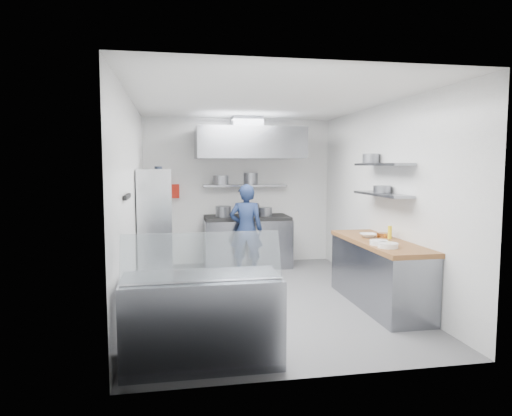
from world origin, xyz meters
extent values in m
plane|color=#505053|center=(0.00, 0.00, 0.00)|extent=(5.00, 5.00, 0.00)
plane|color=silver|center=(0.00, 0.00, 2.80)|extent=(5.00, 5.00, 0.00)
cube|color=white|center=(0.00, 2.50, 1.40)|extent=(3.60, 2.80, 0.02)
cube|color=white|center=(0.00, -2.50, 1.40)|extent=(3.60, 2.80, 0.02)
cube|color=white|center=(-1.80, 0.00, 1.40)|extent=(2.80, 5.00, 0.02)
cube|color=white|center=(1.80, 0.00, 1.40)|extent=(2.80, 5.00, 0.02)
cube|color=gray|center=(0.10, 2.10, 0.45)|extent=(1.60, 0.80, 0.90)
cube|color=black|center=(0.10, 2.10, 0.93)|extent=(1.57, 0.78, 0.06)
cylinder|color=slate|center=(-0.35, 2.03, 1.06)|extent=(0.29, 0.29, 0.20)
cylinder|color=slate|center=(0.16, 2.00, 1.08)|extent=(0.30, 0.30, 0.24)
cylinder|color=slate|center=(0.44, 2.05, 1.04)|extent=(0.26, 0.26, 0.16)
cube|color=gray|center=(0.10, 2.34, 1.52)|extent=(1.60, 0.30, 0.04)
cylinder|color=slate|center=(-0.38, 2.18, 1.63)|extent=(0.28, 0.28, 0.18)
cylinder|color=slate|center=(0.24, 2.50, 1.65)|extent=(0.28, 0.28, 0.22)
cube|color=gray|center=(0.10, 1.93, 2.30)|extent=(1.90, 1.15, 0.55)
cube|color=slate|center=(0.10, 2.15, 2.68)|extent=(0.55, 0.55, 0.24)
cube|color=#AF190E|center=(-1.25, 2.44, 1.42)|extent=(0.22, 0.10, 0.26)
imported|color=#152241|center=(-0.02, 1.46, 0.79)|extent=(0.65, 0.50, 1.59)
cube|color=silver|center=(-1.53, 0.89, 0.93)|extent=(0.50, 0.90, 1.85)
cube|color=white|center=(-1.53, 1.00, 0.80)|extent=(0.14, 0.18, 0.16)
cube|color=yellow|center=(-1.53, 1.50, 1.30)|extent=(0.13, 0.17, 0.15)
cylinder|color=black|center=(-1.48, 1.13, 1.80)|extent=(0.12, 0.12, 0.18)
cube|color=black|center=(-1.78, -0.90, 1.55)|extent=(0.04, 0.55, 0.05)
cube|color=gray|center=(1.48, -0.60, 0.42)|extent=(0.62, 2.00, 0.84)
cube|color=brown|center=(1.48, -0.60, 0.87)|extent=(0.65, 2.04, 0.06)
cylinder|color=white|center=(1.33, -1.15, 0.93)|extent=(0.25, 0.25, 0.06)
cylinder|color=white|center=(1.30, -0.95, 0.93)|extent=(0.23, 0.23, 0.06)
cylinder|color=#C77838|center=(1.64, -0.35, 0.93)|extent=(0.16, 0.16, 0.06)
cylinder|color=yellow|center=(1.67, -0.52, 0.99)|extent=(0.06, 0.06, 0.18)
imported|color=white|center=(1.42, -0.35, 0.93)|extent=(0.27, 0.27, 0.06)
cube|color=gray|center=(1.64, -0.30, 1.50)|extent=(0.30, 1.30, 0.04)
cube|color=gray|center=(1.64, -0.30, 1.92)|extent=(0.30, 1.30, 0.04)
cylinder|color=slate|center=(1.66, -0.26, 1.57)|extent=(0.25, 0.25, 0.10)
cylinder|color=slate|center=(1.67, 0.16, 2.01)|extent=(0.25, 0.25, 0.14)
cube|color=gray|center=(-1.00, -2.00, 0.42)|extent=(1.50, 0.70, 0.85)
cube|color=silver|center=(-1.00, -2.12, 1.07)|extent=(1.47, 0.19, 0.42)
camera|label=1|loc=(-1.25, -6.29, 1.91)|focal=32.00mm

